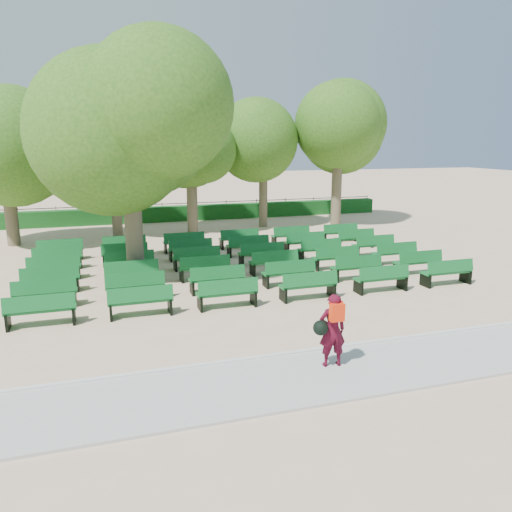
{
  "coord_description": "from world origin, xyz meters",
  "views": [
    {
      "loc": [
        -4.69,
        -15.98,
        4.75
      ],
      "look_at": [
        0.07,
        -1.0,
        1.1
      ],
      "focal_mm": 35.0,
      "sensor_mm": 36.0,
      "label": 1
    }
  ],
  "objects": [
    {
      "name": "ground",
      "position": [
        0.0,
        0.0,
        0.0
      ],
      "size": [
        120.0,
        120.0,
        0.0
      ],
      "primitive_type": "plane",
      "color": "#D4B08C"
    },
    {
      "name": "fence",
      "position": [
        0.0,
        14.4,
        0.0
      ],
      "size": [
        26.0,
        0.1,
        1.02
      ],
      "primitive_type": null,
      "color": "black",
      "rests_on": "ground"
    },
    {
      "name": "curb",
      "position": [
        0.0,
        -6.25,
        0.05
      ],
      "size": [
        30.0,
        0.12,
        0.1
      ],
      "primitive_type": "cube",
      "color": "silver",
      "rests_on": "ground"
    },
    {
      "name": "tree_line",
      "position": [
        0.0,
        10.0,
        0.0
      ],
      "size": [
        21.8,
        6.8,
        7.04
      ],
      "primitive_type": null,
      "color": "#3A6B1C",
      "rests_on": "ground"
    },
    {
      "name": "hedge",
      "position": [
        0.0,
        14.0,
        0.45
      ],
      "size": [
        26.0,
        0.7,
        0.9
      ],
      "primitive_type": "cube",
      "color": "#14501A",
      "rests_on": "ground"
    },
    {
      "name": "bench_array",
      "position": [
        -0.02,
        1.38,
        0.09
      ],
      "size": [
        1.77,
        0.59,
        1.11
      ],
      "rotation": [
        0.0,
        0.0,
        0.02
      ],
      "color": "#116327",
      "rests_on": "ground"
    },
    {
      "name": "paving",
      "position": [
        0.0,
        -7.4,
        0.03
      ],
      "size": [
        30.0,
        2.2,
        0.06
      ],
      "primitive_type": "cube",
      "color": "#B4B3AF",
      "rests_on": "ground"
    },
    {
      "name": "tree_among",
      "position": [
        -3.6,
        1.12,
        4.87
      ],
      "size": [
        5.2,
        5.2,
        7.24
      ],
      "color": "brown",
      "rests_on": "ground"
    },
    {
      "name": "person",
      "position": [
        -0.2,
        -7.09,
        0.88
      ],
      "size": [
        0.77,
        0.48,
        1.59
      ],
      "rotation": [
        0.0,
        0.0,
        3.03
      ],
      "color": "#450919",
      "rests_on": "ground"
    }
  ]
}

